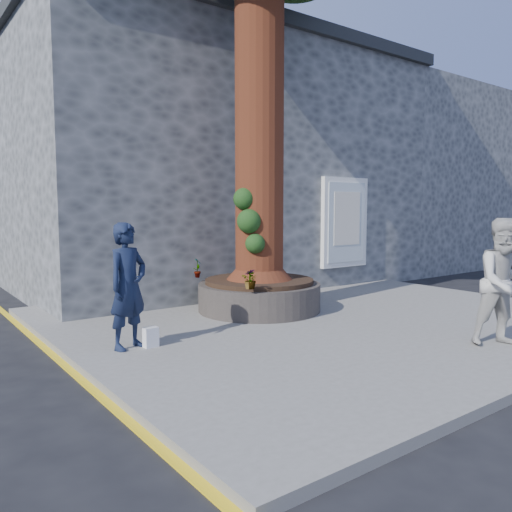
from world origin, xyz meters
TOP-DOWN VIEW (x-y plane):
  - ground at (0.00, 0.00)m, footprint 120.00×120.00m
  - pavement at (1.50, 1.00)m, footprint 9.00×8.00m
  - yellow_line at (-3.05, 1.00)m, footprint 0.10×30.00m
  - stone_shop at (2.50, 7.20)m, footprint 10.30×8.30m
  - neighbour_shop at (10.50, 7.20)m, footprint 6.00×8.00m
  - planter at (0.80, 2.00)m, footprint 2.30×2.30m
  - man at (-2.20, 1.02)m, footprint 0.74×0.62m
  - woman at (2.10, -1.99)m, footprint 1.10×1.03m
  - shopping_bag at (-1.94, 0.89)m, footprint 0.21×0.13m
  - plant_a at (-0.05, 2.85)m, footprint 0.25×0.26m
  - plant_b at (1.65, 2.85)m, footprint 0.32×0.32m
  - plant_c at (-0.03, 1.15)m, footprint 0.19×0.19m
  - plant_d at (-0.03, 1.15)m, footprint 0.33×0.34m

SIDE VIEW (x-z plane):
  - ground at x=0.00m, z-range 0.00..0.00m
  - yellow_line at x=-3.05m, z-range 0.00..0.01m
  - pavement at x=1.50m, z-range 0.00..0.12m
  - shopping_bag at x=-1.94m, z-range 0.12..0.40m
  - planter at x=0.80m, z-range 0.11..0.71m
  - plant_d at x=-0.03m, z-range 0.72..1.02m
  - plant_c at x=-0.03m, z-range 0.72..1.05m
  - plant_a at x=-0.05m, z-range 0.72..1.13m
  - plant_b at x=1.65m, z-range 0.72..1.16m
  - man at x=-2.20m, z-range 0.12..1.86m
  - woman at x=2.10m, z-range 0.12..1.92m
  - neighbour_shop at x=10.50m, z-range 0.00..6.00m
  - stone_shop at x=2.50m, z-range 0.01..6.31m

